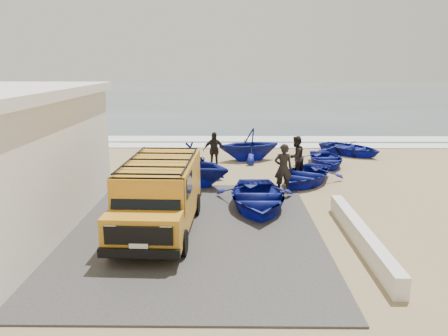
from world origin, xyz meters
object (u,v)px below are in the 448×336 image
object	(u,v)px
van	(159,193)
boat_near_right	(305,175)
boat_mid_left	(194,164)
boat_mid_right	(326,159)
parapet	(361,236)
fisherman_middle	(296,157)
boat_far_left	(249,144)
fisherman_front	(283,168)
boat_near_left	(257,197)
boat_far_right	(350,148)
fisherman_back	(214,150)

from	to	relation	value
van	boat_near_right	xyz separation A→B (m)	(5.34, 5.45, -0.80)
boat_mid_left	boat_mid_right	bearing A→B (deg)	-25.05
parapet	fisherman_middle	bearing A→B (deg)	95.48
boat_far_left	fisherman_front	distance (m)	5.97
boat_far_left	fisherman_front	xyz separation A→B (m)	(1.09, -5.87, 0.14)
boat_near_left	boat_mid_right	bearing A→B (deg)	59.56
boat_mid_right	fisherman_middle	size ratio (longest dim) A/B	1.77
boat_far_left	boat_near_left	bearing A→B (deg)	-15.17
van	boat_mid_left	size ratio (longest dim) A/B	1.52
parapet	boat_mid_right	world-z (taller)	boat_mid_right
boat_near_right	boat_far_right	xyz separation A→B (m)	(3.52, 5.97, -0.01)
boat_near_left	van	bearing A→B (deg)	-145.82
boat_near_right	boat_mid_left	size ratio (longest dim) A/B	1.08
boat_mid_left	boat_far_left	distance (m)	5.49
boat_far_left	fisherman_front	size ratio (longest dim) A/B	1.64
boat_mid_right	fisherman_middle	distance (m)	2.95
boat_near_left	fisherman_front	xyz separation A→B (m)	(1.14, 1.97, 0.56)
boat_mid_left	fisherman_back	distance (m)	3.07
parapet	fisherman_front	world-z (taller)	fisherman_front
boat_mid_left	boat_near_left	bearing A→B (deg)	-105.78
boat_mid_right	boat_far_right	size ratio (longest dim) A/B	0.91
boat_near_left	boat_near_right	xyz separation A→B (m)	(2.25, 3.33, -0.04)
parapet	fisherman_middle	distance (m)	7.64
boat_near_right	fisherman_back	world-z (taller)	fisherman_back
boat_far_left	boat_far_right	distance (m)	5.92
boat_far_left	fisherman_back	world-z (taller)	fisherman_back
fisherman_middle	parapet	bearing A→B (deg)	46.78
fisherman_middle	boat_near_left	bearing A→B (deg)	16.82
boat_mid_right	fisherman_back	world-z (taller)	fisherman_back
boat_near_right	parapet	bearing A→B (deg)	-56.43
fisherman_front	fisherman_back	size ratio (longest dim) A/B	1.09
parapet	boat_near_right	xyz separation A→B (m)	(-0.47, 6.50, 0.11)
boat_far_left	boat_far_right	xyz separation A→B (m)	(5.72, 1.45, -0.47)
parapet	van	xyz separation A→B (m)	(-5.81, 1.06, 0.91)
boat_far_left	fisherman_back	size ratio (longest dim) A/B	1.79
boat_mid_right	boat_near_right	bearing A→B (deg)	-117.69
van	fisherman_front	size ratio (longest dim) A/B	2.65
parapet	boat_mid_right	bearing A→B (deg)	83.51
boat_mid_right	fisherman_back	xyz separation A→B (m)	(-5.56, -0.70, 0.56)
parapet	boat_near_right	size ratio (longest dim) A/B	1.61
boat_far_left	fisherman_middle	bearing A→B (deg)	14.71
boat_near_left	boat_far_right	bearing A→B (deg)	57.81
boat_near_right	fisherman_front	world-z (taller)	fisherman_front
boat_mid_right	boat_far_right	xyz separation A→B (m)	(1.93, 2.66, 0.03)
parapet	van	distance (m)	5.98
boat_far_left	boat_mid_left	bearing A→B (deg)	-41.80
boat_near_right	boat_mid_right	bearing A→B (deg)	93.72
boat_mid_right	fisherman_back	size ratio (longest dim) A/B	1.83
van	boat_far_right	xyz separation A→B (m)	(8.86, 11.42, -0.81)
boat_near_left	fisherman_middle	world-z (taller)	fisherman_middle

